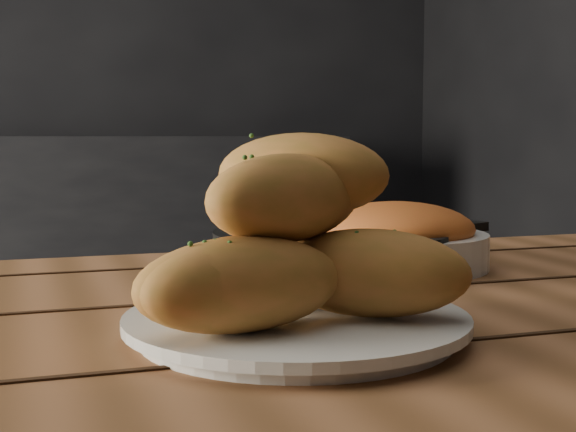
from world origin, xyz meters
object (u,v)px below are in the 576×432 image
object	(u,v)px
plate	(296,325)
skillet	(333,250)
bread_rolls	(285,245)
bowl	(396,239)

from	to	relation	value
plate	skillet	bearing A→B (deg)	63.26
plate	bread_rolls	world-z (taller)	bread_rolls
bread_rolls	skillet	bearing A→B (deg)	61.90
skillet	bowl	xyz separation A→B (m)	(0.08, -0.01, 0.01)
bread_rolls	skillet	distance (m)	0.32
bowl	bread_rolls	bearing A→B (deg)	-129.49
plate	bread_rolls	distance (m)	0.06
plate	skillet	world-z (taller)	skillet
bread_rolls	plate	bearing A→B (deg)	22.63
bread_rolls	bowl	bearing A→B (deg)	50.51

